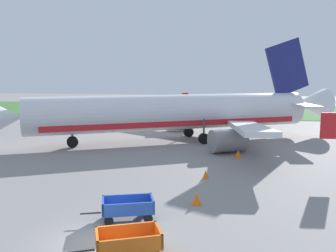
% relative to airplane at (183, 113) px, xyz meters
% --- Properties ---
extents(ground_plane, '(220.00, 220.00, 0.00)m').
position_rel_airplane_xyz_m(ground_plane, '(-0.55, -23.99, -3.05)').
color(ground_plane, gray).
extents(grass_strip, '(220.00, 28.00, 0.06)m').
position_rel_airplane_xyz_m(grass_strip, '(-0.55, 33.72, -3.02)').
color(grass_strip, '#3D7033').
rests_on(grass_strip, ground).
extents(airplane, '(34.89, 28.86, 11.34)m').
position_rel_airplane_xyz_m(airplane, '(0.00, 0.00, 0.00)').
color(airplane, silver).
rests_on(airplane, ground).
extents(baggage_cart_nearest, '(3.55, 2.28, 1.07)m').
position_rel_airplane_xyz_m(baggage_cart_nearest, '(1.12, -24.88, -2.45)').
color(baggage_cart_nearest, orange).
rests_on(baggage_cart_nearest, ground).
extents(baggage_cart_second_in_row, '(3.60, 2.14, 1.07)m').
position_rel_airplane_xyz_m(baggage_cart_second_in_row, '(0.08, -21.39, -2.45)').
color(baggage_cart_second_in_row, '#234CB2').
rests_on(baggage_cart_second_in_row, ground).
extents(traffic_cone_near_plane, '(0.56, 0.56, 0.74)m').
position_rel_airplane_xyz_m(traffic_cone_near_plane, '(5.69, -7.12, -2.68)').
color(traffic_cone_near_plane, orange).
rests_on(traffic_cone_near_plane, ground).
extents(traffic_cone_mid_apron, '(0.45, 0.45, 0.59)m').
position_rel_airplane_xyz_m(traffic_cone_mid_apron, '(3.38, -13.61, -2.76)').
color(traffic_cone_mid_apron, orange).
rests_on(traffic_cone_mid_apron, ground).
extents(traffic_cone_by_carts, '(0.51, 0.51, 0.68)m').
position_rel_airplane_xyz_m(traffic_cone_by_carts, '(3.24, -18.78, -2.72)').
color(traffic_cone_by_carts, orange).
rests_on(traffic_cone_by_carts, ground).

